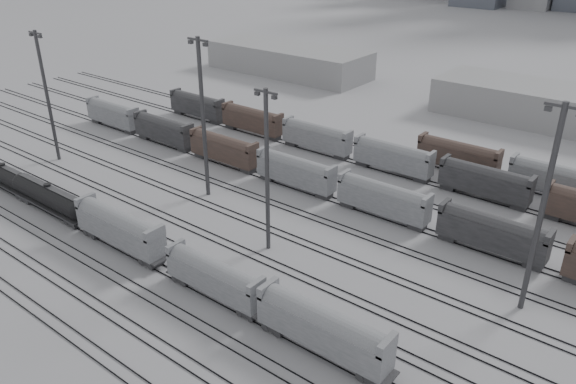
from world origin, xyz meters
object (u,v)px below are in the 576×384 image
Objects in this scene: hopper_car_a at (120,227)px; hopper_car_b at (214,276)px; light_mast_a at (47,94)px; light_mast_c at (267,169)px; hopper_car_c at (323,327)px; tank_car_a at (4,175)px; tank_car_b at (50,197)px.

hopper_car_a reaches higher than hopper_car_b.
hopper_car_a is 1.13× the size of hopper_car_b.
light_mast_a reaches higher than light_mast_c.
hopper_car_c is 72.93m from light_mast_a.
tank_car_a is 50.35m from hopper_car_b.
light_mast_a is (-71.15, 12.87, 9.51)m from hopper_car_c.
tank_car_a is 0.78× the size of light_mast_c.
light_mast_a reaches higher than tank_car_a.
hopper_car_a is 34.30m from hopper_car_c.
light_mast_a reaches higher than hopper_car_b.
light_mast_a reaches higher than tank_car_b.
tank_car_b is 1.19× the size of hopper_car_a.
hopper_car_b is at bearing -13.12° from light_mast_a.
hopper_car_c is (66.29, -0.00, 0.88)m from tank_car_a.
tank_car_b is 25.09m from light_mast_a.
hopper_car_b is (18.36, 0.00, -0.41)m from hopper_car_a.
light_mast_a is (-55.21, 12.87, 9.84)m from hopper_car_b.
tank_car_b is 0.78× the size of light_mast_a.
light_mast_c reaches higher than tank_car_a.
hopper_car_a is 40.16m from light_mast_a.
tank_car_a is at bearing 180.00° from hopper_car_a.
hopper_car_a is (17.90, -0.00, 0.82)m from tank_car_b.
light_mast_c is (48.02, 12.86, 9.65)m from tank_car_a.
hopper_car_b is 15.95m from hopper_car_c.
tank_car_a is 17.24m from light_mast_a.
tank_car_a is 32.01m from hopper_car_a.
tank_car_a is 0.74× the size of light_mast_a.
tank_car_b is 1.22× the size of hopper_car_c.
hopper_car_c is 24.00m from light_mast_c.
tank_car_b is at bearing 0.00° from tank_car_a.
tank_car_a is 1.15× the size of hopper_car_c.
hopper_car_a is 0.66× the size of light_mast_a.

